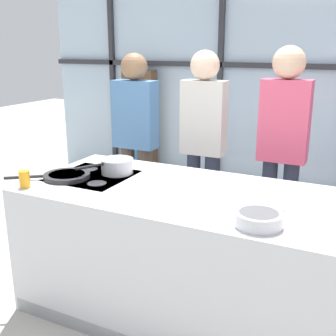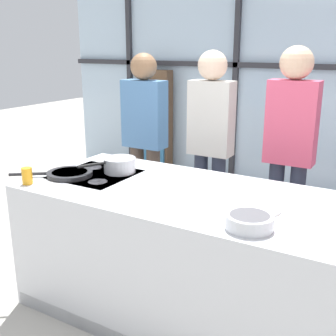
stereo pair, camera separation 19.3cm
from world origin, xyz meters
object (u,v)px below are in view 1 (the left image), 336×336
Objects in this scene: spectator_center_left at (203,136)px; mixing_bowl at (259,219)px; white_plate at (264,206)px; spectator_far_left at (136,133)px; frying_pan at (66,176)px; saucepan at (117,166)px; spectator_center_right at (283,141)px; juice_glass_near at (25,179)px.

mixing_bowl is at bearing 122.09° from spectator_center_left.
white_plate is 0.96× the size of mixing_bowl.
spectator_far_left is at bearing 138.63° from mixing_bowl.
spectator_center_left is 3.50× the size of frying_pan.
spectator_far_left is 0.67m from spectator_center_left.
spectator_center_right is at bearing 41.23° from saucepan.
juice_glass_near is at bearing -177.34° from mixing_bowl.
juice_glass_near is (-0.01, -1.39, -0.05)m from spectator_far_left.
saucepan reaches higher than frying_pan.
white_plate is at bearing 2.71° from frying_pan.
frying_pan is 2.10× the size of white_plate.
spectator_center_right is 1.94m from juice_glass_near.
juice_glass_near reaches higher than mixing_bowl.
frying_pan reaches higher than white_plate.
frying_pan is (0.10, -1.12, -0.09)m from spectator_far_left.
saucepan is at bearing 112.17° from spectator_far_left.
mixing_bowl is at bearing -8.12° from frying_pan.
saucepan is (0.26, 0.25, 0.04)m from frying_pan.
frying_pan is (-0.57, -1.12, -0.12)m from spectator_center_left.
saucepan is 1.23m from mixing_bowl.
frying_pan is at bearing 68.18° from juice_glass_near.
frying_pan is at bearing 94.93° from spectator_far_left.
saucepan is 1.12m from white_plate.
mixing_bowl is at bearing 96.77° from spectator_center_right.
spectator_center_left reaches higher than frying_pan.
frying_pan is 4.46× the size of juice_glass_near.
spectator_center_left is 1.56m from mixing_bowl.
spectator_far_left reaches higher than saucepan.
spectator_far_left reaches higher than juice_glass_near.
saucepan is 1.64× the size of mixing_bowl.
saucepan reaches higher than white_plate.
juice_glass_near is (-1.51, -0.07, 0.02)m from mixing_bowl.
spectator_center_left is at bearing 63.85° from juice_glass_near.
white_plate is at bearing 97.52° from mixing_bowl.
frying_pan is 1.36m from white_plate.
spectator_center_right is (0.67, -0.00, 0.02)m from spectator_center_left.
mixing_bowl reaches higher than frying_pan.
saucepan is (-0.99, -0.86, -0.10)m from spectator_center_right.
spectator_far_left is at bearing 0.00° from spectator_center_right.
white_plate is (1.36, 0.06, -0.01)m from frying_pan.
spectator_center_right reaches higher than juice_glass_near.
spectator_center_left reaches higher than saucepan.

